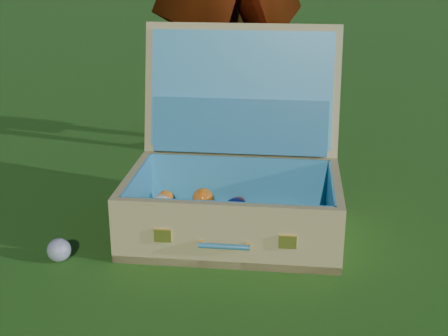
% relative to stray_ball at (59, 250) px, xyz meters
% --- Properties ---
extents(ground, '(60.00, 60.00, 0.00)m').
position_rel_stray_ball_xyz_m(ground, '(0.61, 0.04, -0.03)').
color(ground, '#215114').
rests_on(ground, ground).
extents(stray_ball, '(0.07, 0.07, 0.07)m').
position_rel_stray_ball_xyz_m(stray_ball, '(0.00, 0.00, 0.00)').
color(stray_ball, '#4476B2').
rests_on(stray_ball, ground).
extents(suitcase, '(0.81, 0.77, 0.60)m').
position_rel_stray_ball_xyz_m(suitcase, '(0.55, 0.08, 0.14)').
color(suitcase, tan).
rests_on(suitcase, ground).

